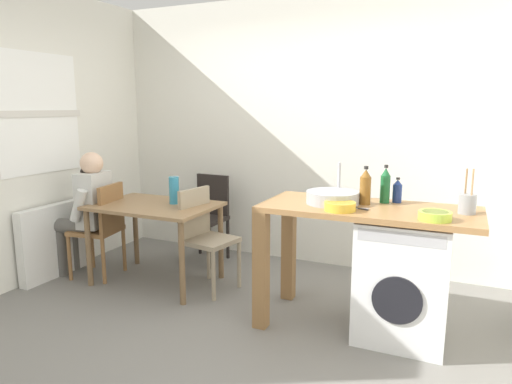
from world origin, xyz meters
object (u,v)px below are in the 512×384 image
Objects in this scene: seated_person at (87,207)px; colander at (435,215)px; washing_machine at (403,278)px; bottle_clear_small at (397,191)px; dining_table at (155,215)px; chair_person_seat at (103,225)px; vase at (174,190)px; chair_opposite at (204,233)px; bottle_squat_brown at (385,186)px; utensil_crock at (467,203)px; bottle_tall_green at (365,187)px; mixing_bowl at (340,206)px; chair_spare_by_wall at (208,213)px.

seated_person reaches higher than colander.
washing_machine is 0.63m from bottle_clear_small.
dining_table is at bearing 176.47° from washing_machine.
vase reaches higher than chair_person_seat.
chair_opposite is 0.75× the size of seated_person.
bottle_squat_brown is 1.89m from vase.
colander is at bearing -123.70° from utensil_crock.
washing_machine is 0.69m from bottle_tall_green.
bottle_tall_green is at bearing -1.81° from dining_table.
bottle_clear_small is 0.54m from mixing_bowl.
colander is (0.61, -0.02, -0.00)m from mixing_bowl.
bottle_clear_small is at bearing 101.65° from chair_opposite.
chair_opposite is at bearing 175.99° from utensil_crock.
bottle_tall_green is 1.77m from vase.
colander is (-0.18, -0.27, -0.04)m from utensil_crock.
bottle_squat_brown is 0.10m from bottle_clear_small.
chair_person_seat is 3.62× the size of vase.
bottle_clear_small is 0.87× the size of mixing_bowl.
bottle_clear_small is 0.62× the size of utensil_crock.
bottle_clear_small reaches higher than dining_table.
bottle_squat_brown reaches higher than colander.
dining_table is 2.22m from washing_machine.
washing_machine is 3.46× the size of vase.
washing_machine is at bearing -171.90° from utensil_crock.
bottle_squat_brown reaches higher than chair_opposite.
dining_table is 0.92× the size of seated_person.
bottle_clear_small reaches higher than washing_machine.
dining_table is at bearing -177.22° from bottle_clear_small.
utensil_crock is (0.37, 0.05, 0.56)m from washing_machine.
colander is (2.29, -1.13, 0.44)m from chair_spare_by_wall.
bottle_clear_small is at bearing 2.78° from dining_table.
chair_person_seat reaches higher than washing_machine.
chair_opposite is 0.49m from vase.
mixing_bowl is at bearing -104.75° from seated_person.
bottle_squat_brown is at bearing 58.60° from mixing_bowl.
chair_spare_by_wall is (0.65, 0.86, 0.00)m from chair_person_seat.
bottle_tall_green is (2.61, 0.05, 0.37)m from seated_person.
chair_person_seat is 4.50× the size of colander.
mixing_bowl is 1.07× the size of colander.
bottle_squat_brown is 0.46m from mixing_bowl.
chair_person_seat is 0.23m from seated_person.
seated_person reaches higher than chair_person_seat.
chair_person_seat is at bearing -90.00° from seated_person.
mixing_bowl is (-0.32, -0.44, -0.05)m from bottle_clear_small.
bottle_tall_green reaches higher than mixing_bowl.
washing_machine is at bearing -100.16° from seated_person.
colander is (0.19, -0.22, 0.52)m from washing_machine.
dining_table is at bearing 169.44° from mixing_bowl.
washing_machine is at bearing -6.54° from vase.
chair_opposite is (1.02, 0.15, 0.00)m from chair_person_seat.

